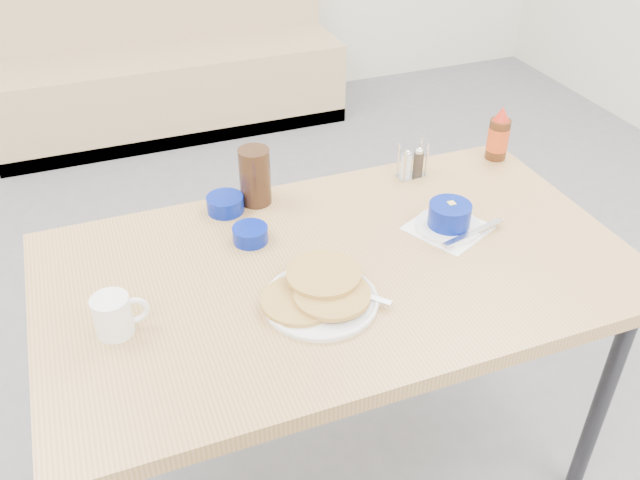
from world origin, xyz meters
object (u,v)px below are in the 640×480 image
object	(u,v)px
grits_setting	(449,218)
syrup_bottle	(498,136)
coffee_mug	(114,315)
butter_bowl	(250,234)
creamer_bowl	(225,204)
condiment_caddy	(412,165)
amber_tumbler	(255,176)
dining_table	(339,284)
pancake_plate	(320,295)
booth_bench	(166,65)

from	to	relation	value
grits_setting	syrup_bottle	world-z (taller)	syrup_bottle
coffee_mug	butter_bowl	bearing A→B (deg)	31.60
creamer_bowl	butter_bowl	bearing A→B (deg)	-81.47
butter_bowl	condiment_caddy	bearing A→B (deg)	15.57
butter_bowl	amber_tumbler	size ratio (longest dim) A/B	0.56
butter_bowl	condiment_caddy	world-z (taller)	condiment_caddy
condiment_caddy	butter_bowl	bearing A→B (deg)	-168.03
butter_bowl	dining_table	bearing A→B (deg)	-44.64
dining_table	condiment_caddy	size ratio (longest dim) A/B	13.57
dining_table	butter_bowl	bearing A→B (deg)	135.36
syrup_bottle	butter_bowl	bearing A→B (deg)	-169.18
syrup_bottle	amber_tumbler	bearing A→B (deg)	178.66
creamer_bowl	syrup_bottle	world-z (taller)	syrup_bottle
coffee_mug	condiment_caddy	bearing A→B (deg)	22.49
creamer_bowl	butter_bowl	world-z (taller)	creamer_bowl
grits_setting	butter_bowl	xyz separation A→B (m)	(-0.49, 0.13, -0.01)
dining_table	pancake_plate	distance (m)	0.16
condiment_caddy	syrup_bottle	world-z (taller)	syrup_bottle
grits_setting	condiment_caddy	xyz separation A→B (m)	(0.04, 0.27, 0.00)
booth_bench	syrup_bottle	bearing A→B (deg)	-73.86
condiment_caddy	dining_table	bearing A→B (deg)	-141.98
dining_table	pancake_plate	xyz separation A→B (m)	(-0.09, -0.11, 0.08)
dining_table	coffee_mug	world-z (taller)	coffee_mug
dining_table	condiment_caddy	world-z (taller)	condiment_caddy
creamer_bowl	condiment_caddy	world-z (taller)	condiment_caddy
pancake_plate	dining_table	bearing A→B (deg)	50.00
condiment_caddy	amber_tumbler	bearing A→B (deg)	173.06
syrup_bottle	pancake_plate	bearing A→B (deg)	-149.45
butter_bowl	syrup_bottle	world-z (taller)	syrup_bottle
booth_bench	creamer_bowl	bearing A→B (deg)	-95.00
booth_bench	condiment_caddy	distance (m)	2.29
coffee_mug	condiment_caddy	xyz separation A→B (m)	(0.87, 0.36, -0.01)
booth_bench	creamer_bowl	world-z (taller)	booth_bench
pancake_plate	amber_tumbler	world-z (taller)	amber_tumbler
booth_bench	grits_setting	distance (m)	2.55
coffee_mug	amber_tumbler	world-z (taller)	amber_tumbler
grits_setting	syrup_bottle	bearing A→B (deg)	41.33
creamer_bowl	coffee_mug	bearing A→B (deg)	-131.40
amber_tumbler	syrup_bottle	world-z (taller)	syrup_bottle
condiment_caddy	syrup_bottle	size ratio (longest dim) A/B	0.62
butter_bowl	syrup_bottle	xyz separation A→B (m)	(0.81, 0.15, 0.05)
dining_table	creamer_bowl	xyz separation A→B (m)	(-0.19, 0.32, 0.08)
pancake_plate	butter_bowl	world-z (taller)	pancake_plate
dining_table	syrup_bottle	world-z (taller)	syrup_bottle
coffee_mug	syrup_bottle	size ratio (longest dim) A/B	0.70
booth_bench	dining_table	size ratio (longest dim) A/B	1.36
dining_table	amber_tumbler	xyz separation A→B (m)	(-0.10, 0.34, 0.14)
coffee_mug	condiment_caddy	distance (m)	0.95
grits_setting	creamer_bowl	bearing A→B (deg)	150.79
booth_bench	coffee_mug	xyz separation A→B (m)	(-0.52, -2.58, 0.46)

